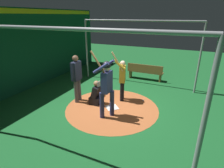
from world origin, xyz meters
TOP-DOWN VIEW (x-y plane):
  - ground_plane at (0.00, 0.00)m, footprint 27.72×27.72m
  - dirt_circle at (0.00, 0.00)m, footprint 3.42×3.42m
  - home_plate at (0.00, 0.00)m, footprint 0.59×0.59m
  - batter at (0.08, -0.61)m, footprint 0.68×0.49m
  - catcher at (-0.68, 0.05)m, footprint 0.58×0.40m
  - umpire at (-1.47, -0.03)m, footprint 0.23×0.49m
  - visitor at (0.08, 0.79)m, footprint 0.54×0.58m
  - back_wall at (-4.42, 0.00)m, footprint 0.22×11.72m
  - cage_frame at (0.00, 0.00)m, footprint 5.58×5.68m
  - bench at (0.29, 3.58)m, footprint 1.86×0.36m
  - baseball_0 at (0.92, 0.98)m, footprint 0.07×0.07m

SIDE VIEW (x-z plane):
  - ground_plane at x=0.00m, z-range 0.00..0.00m
  - dirt_circle at x=0.00m, z-range 0.00..0.01m
  - home_plate at x=0.00m, z-range 0.01..0.02m
  - baseball_0 at x=0.92m, z-range 0.01..0.08m
  - catcher at x=-0.68m, z-range -0.10..0.85m
  - bench at x=0.29m, z-range 0.02..0.87m
  - visitor at x=0.08m, z-range -0.06..1.94m
  - umpire at x=-1.47m, z-range 0.13..1.98m
  - batter at x=0.08m, z-range 0.07..2.31m
  - back_wall at x=-4.42m, z-range 0.01..3.56m
  - cage_frame at x=0.00m, z-range 0.60..3.65m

